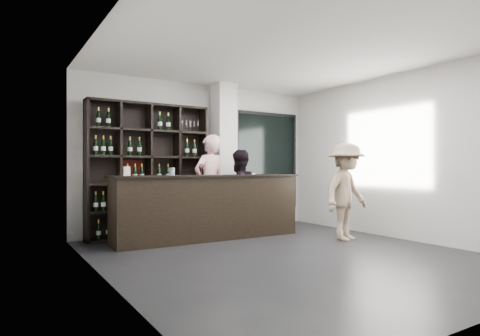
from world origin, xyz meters
TOP-DOWN VIEW (x-y plane):
  - floor at (0.00, 0.00)m, footprint 5.00×5.50m
  - wine_shelf at (-1.15, 2.57)m, footprint 2.20×0.35m
  - structural_column at (0.35, 2.47)m, footprint 0.40×0.40m
  - glass_panel at (1.55, 2.69)m, footprint 1.60×0.08m
  - tasting_counter at (-0.35, 1.75)m, footprint 3.39×0.70m
  - taster_pink at (-0.15, 2.10)m, footprint 0.74×0.56m
  - taster_black at (0.32, 1.85)m, footprint 0.84×0.70m
  - customer at (1.59, 0.40)m, footprint 1.17×0.81m
  - wine_glass at (-0.50, 1.76)m, footprint 0.11×0.11m
  - spit_cup at (-1.06, 1.71)m, footprint 0.12×0.12m
  - napkin_stack at (0.60, 1.86)m, footprint 0.14×0.14m
  - card_stand at (-1.79, 1.73)m, footprint 0.10×0.05m

SIDE VIEW (x-z plane):
  - floor at x=0.00m, z-range -0.01..0.00m
  - tasting_counter at x=-0.35m, z-range 0.00..1.12m
  - taster_black at x=0.32m, z-range 0.00..1.57m
  - customer at x=1.59m, z-range 0.00..1.66m
  - taster_pink at x=-0.15m, z-range 0.00..1.85m
  - napkin_stack at x=0.60m, z-range 1.12..1.14m
  - spit_cup at x=-1.06m, z-range 1.12..1.24m
  - card_stand at x=-1.79m, z-range 1.12..1.26m
  - wine_shelf at x=-1.15m, z-range 0.00..2.40m
  - wine_glass at x=-0.50m, z-range 1.12..1.33m
  - glass_panel at x=1.55m, z-range 0.35..2.45m
  - structural_column at x=0.35m, z-range 0.00..2.90m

